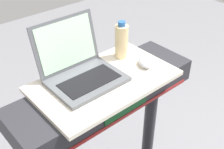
{
  "coord_description": "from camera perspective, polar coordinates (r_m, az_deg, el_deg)",
  "views": [
    {
      "loc": [
        -0.66,
        -0.11,
        1.83
      ],
      "look_at": [
        0.0,
        0.65,
        1.14
      ],
      "focal_mm": 46.73,
      "sensor_mm": 36.0,
      "label": 1
    }
  ],
  "objects": [
    {
      "name": "desk_board",
      "position": [
        1.29,
        -1.45,
        -1.26
      ],
      "size": [
        0.63,
        0.38,
        0.02
      ],
      "primitive_type": "cube",
      "color": "beige",
      "rests_on": "treadmill_base"
    },
    {
      "name": "laptop",
      "position": [
        1.27,
        -6.23,
        1.21
      ],
      "size": [
        0.31,
        0.29,
        0.25
      ],
      "rotation": [
        0.0,
        0.0,
        0.06
      ],
      "color": "#515459",
      "rests_on": "desk_board"
    },
    {
      "name": "computer_mouse",
      "position": [
        1.38,
        6.47,
        2.42
      ],
      "size": [
        0.1,
        0.12,
        0.03
      ],
      "primitive_type": "ellipsoid",
      "rotation": [
        0.0,
        0.0,
        -0.57
      ],
      "color": "#B2B2B7",
      "rests_on": "desk_board"
    },
    {
      "name": "water_bottle",
      "position": [
        1.41,
        1.85,
        6.57
      ],
      "size": [
        0.06,
        0.06,
        0.19
      ],
      "color": "beige",
      "rests_on": "desk_board"
    }
  ]
}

